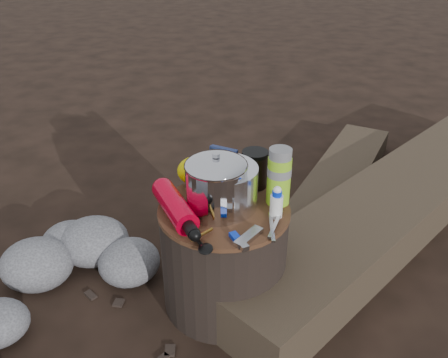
{
  "coord_description": "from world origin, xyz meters",
  "views": [
    {
      "loc": [
        0.06,
        -1.21,
        1.16
      ],
      "look_at": [
        0.0,
        0.0,
        0.48
      ],
      "focal_mm": 37.35,
      "sensor_mm": 36.0,
      "label": 1
    }
  ],
  "objects_px": {
    "travel_mug": "(255,169)",
    "stump": "(224,256)",
    "fuel_bottle": "(175,206)",
    "log_main": "(402,199)",
    "camping_pot": "(216,184)",
    "thermos": "(279,177)"
  },
  "relations": [
    {
      "from": "camping_pot",
      "to": "travel_mug",
      "type": "xyz_separation_m",
      "value": [
        0.12,
        0.16,
        -0.03
      ]
    },
    {
      "from": "log_main",
      "to": "camping_pot",
      "type": "bearing_deg",
      "value": -101.59
    },
    {
      "from": "fuel_bottle",
      "to": "travel_mug",
      "type": "xyz_separation_m",
      "value": [
        0.24,
        0.19,
        0.03
      ]
    },
    {
      "from": "log_main",
      "to": "travel_mug",
      "type": "height_order",
      "value": "travel_mug"
    },
    {
      "from": "travel_mug",
      "to": "stump",
      "type": "bearing_deg",
      "value": -122.92
    },
    {
      "from": "stump",
      "to": "fuel_bottle",
      "type": "height_order",
      "value": "fuel_bottle"
    },
    {
      "from": "fuel_bottle",
      "to": "travel_mug",
      "type": "distance_m",
      "value": 0.31
    },
    {
      "from": "log_main",
      "to": "stump",
      "type": "bearing_deg",
      "value": -101.31
    },
    {
      "from": "log_main",
      "to": "travel_mug",
      "type": "distance_m",
      "value": 0.85
    },
    {
      "from": "fuel_bottle",
      "to": "thermos",
      "type": "bearing_deg",
      "value": -10.54
    },
    {
      "from": "camping_pot",
      "to": "travel_mug",
      "type": "distance_m",
      "value": 0.2
    },
    {
      "from": "log_main",
      "to": "fuel_bottle",
      "type": "xyz_separation_m",
      "value": [
        -0.9,
        -0.61,
        0.32
      ]
    },
    {
      "from": "fuel_bottle",
      "to": "thermos",
      "type": "distance_m",
      "value": 0.33
    },
    {
      "from": "thermos",
      "to": "travel_mug",
      "type": "height_order",
      "value": "thermos"
    },
    {
      "from": "stump",
      "to": "travel_mug",
      "type": "height_order",
      "value": "travel_mug"
    },
    {
      "from": "camping_pot",
      "to": "log_main",
      "type": "bearing_deg",
      "value": 36.2
    },
    {
      "from": "camping_pot",
      "to": "travel_mug",
      "type": "height_order",
      "value": "camping_pot"
    },
    {
      "from": "camping_pot",
      "to": "fuel_bottle",
      "type": "xyz_separation_m",
      "value": [
        -0.12,
        -0.04,
        -0.06
      ]
    },
    {
      "from": "log_main",
      "to": "travel_mug",
      "type": "relative_size",
      "value": 17.26
    },
    {
      "from": "camping_pot",
      "to": "fuel_bottle",
      "type": "relative_size",
      "value": 0.63
    },
    {
      "from": "log_main",
      "to": "fuel_bottle",
      "type": "relative_size",
      "value": 7.32
    },
    {
      "from": "fuel_bottle",
      "to": "travel_mug",
      "type": "height_order",
      "value": "travel_mug"
    }
  ]
}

